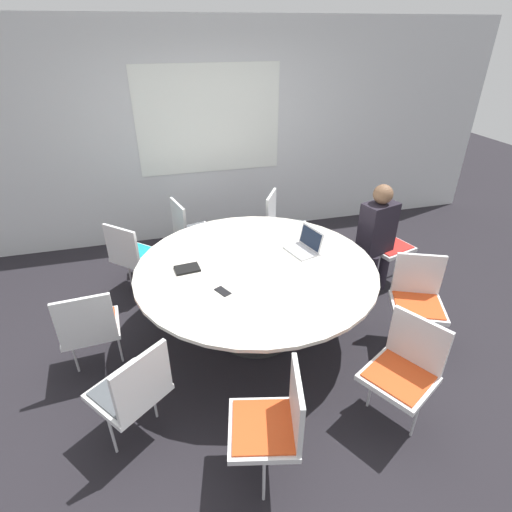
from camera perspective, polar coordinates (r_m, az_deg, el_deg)
The scene contains 17 objects.
ground_plane at distance 3.95m, azimuth 0.00°, elevation -10.46°, with size 16.00×16.00×0.00m, color black.
wall_back at distance 5.35m, azimuth -6.62°, elevation 16.70°, with size 8.00×0.07×2.70m.
conference_table at distance 3.58m, azimuth 0.00°, elevation -2.78°, with size 2.13×2.13×0.73m.
chair_0 at distance 4.69m, azimuth 18.01°, elevation 2.38°, with size 0.54×0.52×0.85m.
chair_1 at distance 4.87m, azimuth 3.59°, elevation 4.94°, with size 0.58×0.59×0.85m.
chair_2 at distance 4.75m, azimuth -9.37°, elevation 3.90°, with size 0.52×0.53×0.85m.
chair_3 at distance 4.37m, azimuth -17.17°, elevation 0.42°, with size 0.61×0.61×0.85m.
chair_4 at distance 3.47m, azimuth -22.71°, elevation -9.11°, with size 0.47×0.45×0.85m.
chair_5 at distance 2.86m, azimuth -17.14°, elevation -17.66°, with size 0.61×0.60×0.85m.
chair_6 at distance 2.59m, azimuth 2.62°, elevation -22.42°, with size 0.51×0.53×0.85m.
chair_7 at distance 3.07m, azimuth 20.51°, elevation -14.50°, with size 0.58×0.59×0.85m.
chair_8 at distance 3.80m, azimuth 22.09°, elevation -5.30°, with size 0.57×0.56×0.85m.
person_0 at distance 4.39m, azimuth 17.05°, elevation 3.49°, with size 0.41×0.33×1.20m.
laptop at distance 3.77m, azimuth 7.08°, elevation 1.50°, with size 0.32×0.36×0.21m.
spiral_notebook at distance 3.51m, azimuth -9.80°, elevation -1.80°, with size 0.22×0.17×0.02m.
cell_phone at distance 3.20m, azimuth -4.78°, elevation -5.06°, with size 0.13×0.16×0.01m.
handbag at distance 4.89m, azimuth -14.66°, elevation -0.80°, with size 0.36×0.16×0.28m.
Camera 1 is at (-0.79, -2.90, 2.56)m, focal length 28.00 mm.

